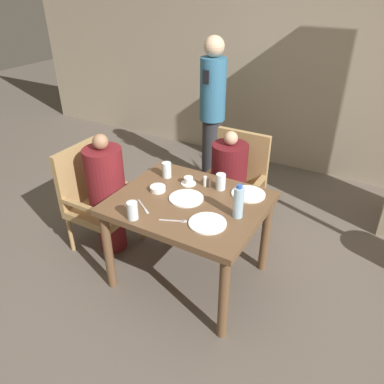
{
  "coord_description": "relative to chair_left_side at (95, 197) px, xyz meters",
  "views": [
    {
      "loc": [
        1.18,
        -2.03,
        2.2
      ],
      "look_at": [
        0.0,
        0.05,
        0.79
      ],
      "focal_mm": 35.0,
      "sensor_mm": 36.0,
      "label": 1
    }
  ],
  "objects": [
    {
      "name": "ground_plane",
      "position": [
        0.96,
        0.0,
        -0.49
      ],
      "size": [
        16.0,
        16.0,
        0.0
      ],
      "primitive_type": "plane",
      "color": "#60564C"
    },
    {
      "name": "wall_back",
      "position": [
        0.96,
        2.46,
        0.91
      ],
      "size": [
        8.0,
        0.06,
        2.8
      ],
      "color": "tan",
      "rests_on": "ground_plane"
    },
    {
      "name": "dining_table",
      "position": [
        0.96,
        0.0,
        0.15
      ],
      "size": [
        1.1,
        0.91,
        0.74
      ],
      "color": "brown",
      "rests_on": "ground_plane"
    },
    {
      "name": "chair_left_side",
      "position": [
        0.0,
        0.0,
        0.0
      ],
      "size": [
        0.52,
        0.52,
        0.94
      ],
      "color": "#A88451",
      "rests_on": "ground_plane"
    },
    {
      "name": "diner_in_left_chair",
      "position": [
        0.15,
        0.0,
        0.08
      ],
      "size": [
        0.32,
        0.32,
        1.11
      ],
      "color": "maroon",
      "rests_on": "ground_plane"
    },
    {
      "name": "chair_far_side",
      "position": [
        0.96,
        0.86,
        0.0
      ],
      "size": [
        0.52,
        0.52,
        0.94
      ],
      "color": "#A88451",
      "rests_on": "ground_plane"
    },
    {
      "name": "diner_in_far_chair",
      "position": [
        0.96,
        0.71,
        0.04
      ],
      "size": [
        0.32,
        0.32,
        1.04
      ],
      "color": "#5B1419",
      "rests_on": "ground_plane"
    },
    {
      "name": "standing_host",
      "position": [
        0.35,
        1.57,
        0.4
      ],
      "size": [
        0.28,
        0.32,
        1.66
      ],
      "color": "#2D2D33",
      "rests_on": "ground_plane"
    },
    {
      "name": "plate_main_left",
      "position": [
        1.21,
        -0.2,
        0.26
      ],
      "size": [
        0.26,
        0.26,
        0.01
      ],
      "color": "white",
      "rests_on": "dining_table"
    },
    {
      "name": "plate_main_right",
      "position": [
        0.93,
        0.01,
        0.26
      ],
      "size": [
        0.26,
        0.26,
        0.01
      ],
      "color": "white",
      "rests_on": "dining_table"
    },
    {
      "name": "plate_dessert_center",
      "position": [
        1.31,
        0.3,
        0.26
      ],
      "size": [
        0.26,
        0.26,
        0.01
      ],
      "color": "white",
      "rests_on": "dining_table"
    },
    {
      "name": "teacup_with_saucer",
      "position": [
        0.83,
        0.22,
        0.28
      ],
      "size": [
        0.12,
        0.12,
        0.06
      ],
      "color": "white",
      "rests_on": "dining_table"
    },
    {
      "name": "bowl_small",
      "position": [
        0.68,
        0.01,
        0.27
      ],
      "size": [
        0.12,
        0.12,
        0.04
      ],
      "color": "white",
      "rests_on": "dining_table"
    },
    {
      "name": "water_bottle",
      "position": [
        1.35,
        -0.01,
        0.37
      ],
      "size": [
        0.07,
        0.07,
        0.25
      ],
      "color": "#A3C6DB",
      "rests_on": "dining_table"
    },
    {
      "name": "glass_tall_near",
      "position": [
        0.74,
        -0.39,
        0.32
      ],
      "size": [
        0.08,
        0.08,
        0.13
      ],
      "color": "silver",
      "rests_on": "dining_table"
    },
    {
      "name": "glass_tall_mid",
      "position": [
        0.61,
        0.23,
        0.32
      ],
      "size": [
        0.08,
        0.08,
        0.13
      ],
      "color": "silver",
      "rests_on": "dining_table"
    },
    {
      "name": "glass_tall_far",
      "position": [
        1.08,
        0.27,
        0.32
      ],
      "size": [
        0.08,
        0.08,
        0.13
      ],
      "color": "silver",
      "rests_on": "dining_table"
    },
    {
      "name": "salt_shaker",
      "position": [
        0.95,
        0.25,
        0.29
      ],
      "size": [
        0.03,
        0.03,
        0.08
      ],
      "color": "white",
      "rests_on": "dining_table"
    },
    {
      "name": "pepper_shaker",
      "position": [
        0.99,
        0.25,
        0.29
      ],
      "size": [
        0.03,
        0.03,
        0.08
      ],
      "color": "#4C3D2D",
      "rests_on": "dining_table"
    },
    {
      "name": "fork_beside_plate",
      "position": [
        1.01,
        -0.27,
        0.25
      ],
      "size": [
        0.18,
        0.09,
        0.0
      ],
      "color": "silver",
      "rests_on": "dining_table"
    },
    {
      "name": "knife_beside_plate",
      "position": [
        0.72,
        -0.24,
        0.25
      ],
      "size": [
        0.18,
        0.12,
        0.0
      ],
      "color": "silver",
      "rests_on": "dining_table"
    }
  ]
}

